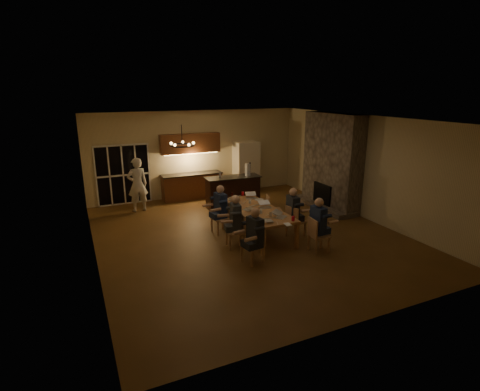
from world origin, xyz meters
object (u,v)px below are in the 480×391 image
object	(u,v)px
person_left_far	(221,209)
mug_front	(261,212)
bar_island	(233,192)
plate_near	(278,213)
laptop_b	(281,213)
redcup_mid	(237,204)
laptop_a	(267,217)
chair_left_near	(253,245)
chair_right_near	(319,235)
laptop_e	(233,196)
refrigerator	(246,167)
plate_left	(264,221)
chandelier	(182,145)
laptop_d	(265,204)
mug_back	(234,201)
person_left_mid	(236,221)
chair_right_far	(274,210)
mug_mid	(250,202)
can_cola	(232,194)
dining_table	(257,222)
redcup_far	(243,194)
person_left_near	(255,237)
person_right_near	(318,224)
bar_bottle	(220,175)
person_right_mid	(293,212)
chair_left_far	(220,218)
laptop_c	(249,206)
plate_far	(259,200)
bar_blender	(248,170)
chair_right_mid	(296,221)
can_right	(264,202)
chair_left_mid	(235,231)
can_silver	(271,215)
standing_person	(137,185)

from	to	relation	value
person_left_far	mug_front	size ratio (longest dim) A/B	13.80
bar_island	plate_near	bearing A→B (deg)	-88.75
laptop_b	redcup_mid	size ratio (longest dim) A/B	2.67
laptop_a	chair_left_near	bearing A→B (deg)	47.89
laptop_b	mug_front	size ratio (longest dim) A/B	3.20
chair_right_near	laptop_e	bearing A→B (deg)	27.16
refrigerator	plate_left	bearing A→B (deg)	-110.55
chandelier	laptop_d	distance (m)	3.22
refrigerator	mug_back	size ratio (longest dim) A/B	20.00
person_left_mid	chandelier	size ratio (longest dim) A/B	2.53
redcup_mid	plate_near	size ratio (longest dim) A/B	0.46
chair_right_far	laptop_a	xyz separation A→B (m)	(-1.12, -1.57, 0.42)
mug_mid	can_cola	world-z (taller)	can_cola
dining_table	laptop_d	distance (m)	0.55
dining_table	laptop_b	world-z (taller)	laptop_b
mug_mid	redcup_far	distance (m)	0.85
person_left_near	laptop_e	world-z (taller)	person_left_near
person_right_near	bar_bottle	bearing A→B (deg)	10.70
person_right_mid	mug_front	world-z (taller)	person_right_mid
chair_left_far	laptop_c	distance (m)	0.93
plate_far	person_left_far	bearing A→B (deg)	-172.67
chair_left_near	bar_blender	bearing A→B (deg)	140.00
person_left_far	redcup_mid	world-z (taller)	person_left_far
chair_right_near	chair_right_mid	size ratio (longest dim) A/B	1.00
dining_table	bar_blender	distance (m)	2.80
can_right	bar_blender	world-z (taller)	bar_blender
redcup_mid	can_cola	world-z (taller)	same
person_left_mid	laptop_b	distance (m)	1.19
plate_left	person_left_near	bearing A→B (deg)	-130.65
plate_near	person_right_near	bearing A→B (deg)	-59.09
person_left_far	laptop_b	xyz separation A→B (m)	(1.10, -1.47, 0.17)
chair_left_mid	person_left_mid	world-z (taller)	person_left_mid
mug_front	plate_left	xyz separation A→B (m)	(-0.20, -0.55, -0.04)
laptop_b	person_right_mid	bearing A→B (deg)	-4.23
chair_right_mid	laptop_b	size ratio (longest dim) A/B	2.78
laptop_d	mug_mid	distance (m)	0.59
person_right_mid	bar_blender	xyz separation A→B (m)	(0.05, 2.99, 0.60)
mug_front	can_silver	world-z (taller)	can_silver
person_left_mid	person_right_mid	distance (m)	1.71
redcup_mid	can_right	bearing A→B (deg)	-11.76
chandelier	plate_near	world-z (taller)	chandelier
chandelier	plate_near	xyz separation A→B (m)	(2.56, 0.12, -1.99)
redcup_mid	laptop_d	bearing A→B (deg)	-34.30
chair_right_mid	laptop_a	bearing A→B (deg)	91.39
chair_right_mid	mug_front	world-z (taller)	chair_right_mid
chair_right_near	laptop_a	size ratio (longest dim) A/B	2.78
chair_right_near	mug_front	bearing A→B (deg)	42.25
chair_left_near	mug_back	size ratio (longest dim) A/B	8.90
chair_right_mid	standing_person	xyz separation A→B (m)	(-3.57, 4.10, 0.46)
can_silver	plate_left	xyz separation A→B (m)	(-0.30, -0.20, -0.05)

